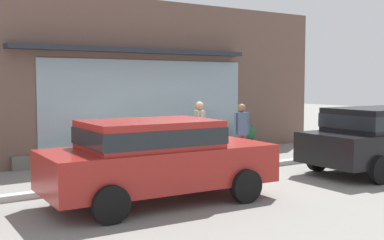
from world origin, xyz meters
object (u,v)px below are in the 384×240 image
object	(u,v)px
pedestrian_with_handbag	(200,129)
parked_car_red	(156,156)
fire_hydrant	(170,151)
pedestrian_passerby	(241,130)
potted_plant_window_center	(166,148)
parked_car_black	(383,136)
potted_plant_window_right	(96,151)
potted_plant_trailing_edge	(129,150)
potted_plant_by_entrance	(247,136)

from	to	relation	value
pedestrian_with_handbag	parked_car_red	bearing A→B (deg)	-33.19
pedestrian_with_handbag	parked_car_red	size ratio (longest dim) A/B	0.39
fire_hydrant	pedestrian_passerby	distance (m)	2.01
potted_plant_window_center	parked_car_black	bearing A→B (deg)	-56.11
pedestrian_with_handbag	pedestrian_passerby	xyz separation A→B (m)	(1.08, -0.39, -0.05)
parked_car_red	potted_plant_window_right	world-z (taller)	parked_car_red
pedestrian_passerby	parked_car_red	bearing A→B (deg)	43.18
pedestrian_with_handbag	potted_plant_window_right	distance (m)	2.75
parked_car_red	potted_plant_trailing_edge	bearing A→B (deg)	72.65
potted_plant_trailing_edge	potted_plant_by_entrance	xyz separation A→B (m)	(4.25, 0.02, 0.10)
potted_plant_trailing_edge	potted_plant_window_center	size ratio (longest dim) A/B	1.08
fire_hydrant	potted_plant_by_entrance	bearing A→B (deg)	19.95
pedestrian_passerby	parked_car_black	xyz separation A→B (m)	(2.26, -2.71, -0.05)
fire_hydrant	pedestrian_passerby	xyz separation A→B (m)	(1.82, -0.67, 0.51)
pedestrian_passerby	potted_plant_by_entrance	distance (m)	2.84
parked_car_red	potted_plant_trailing_edge	xyz separation A→B (m)	(1.59, 4.22, -0.51)
parked_car_red	potted_plant_by_entrance	world-z (taller)	parked_car_red
pedestrian_with_handbag	potted_plant_window_right	bearing A→B (deg)	-108.11
parked_car_black	potted_plant_window_right	bearing A→B (deg)	144.45
parked_car_black	pedestrian_passerby	bearing A→B (deg)	133.26
fire_hydrant	potted_plant_by_entrance	xyz separation A→B (m)	(3.75, 1.36, 0.02)
fire_hydrant	pedestrian_with_handbag	bearing A→B (deg)	-20.45
fire_hydrant	pedestrian_passerby	bearing A→B (deg)	-20.20
potted_plant_window_right	potted_plant_window_center	xyz separation A→B (m)	(2.33, 0.35, -0.12)
potted_plant_trailing_edge	fire_hydrant	bearing A→B (deg)	-69.59
pedestrian_with_handbag	potted_plant_by_entrance	size ratio (longest dim) A/B	1.94
pedestrian_passerby	potted_plant_trailing_edge	world-z (taller)	pedestrian_passerby
parked_car_red	potted_plant_window_center	world-z (taller)	parked_car_red
fire_hydrant	potted_plant_window_right	bearing A→B (deg)	142.94
pedestrian_with_handbag	potted_plant_window_center	distance (m)	1.92
pedestrian_passerby	potted_plant_window_right	distance (m)	3.86
potted_plant_trailing_edge	potted_plant_by_entrance	bearing A→B (deg)	0.27
parked_car_red	potted_plant_by_entrance	size ratio (longest dim) A/B	4.94
fire_hydrant	potted_plant_window_center	distance (m)	1.71
pedestrian_passerby	parked_car_black	world-z (taller)	pedestrian_passerby
parked_car_black	potted_plant_window_center	xyz separation A→B (m)	(-3.29, 4.89, -0.59)
fire_hydrant	potted_plant_by_entrance	distance (m)	3.99
pedestrian_with_handbag	potted_plant_trailing_edge	world-z (taller)	pedestrian_with_handbag
fire_hydrant	potted_plant_window_center	xyz separation A→B (m)	(0.80, 1.51, -0.13)
pedestrian_with_handbag	potted_plant_window_center	bearing A→B (deg)	-167.80
potted_plant_window_center	parked_car_red	bearing A→B (deg)	-123.33
parked_car_black	potted_plant_trailing_edge	distance (m)	6.60
fire_hydrant	parked_car_red	size ratio (longest dim) A/B	0.20
pedestrian_passerby	potted_plant_trailing_edge	bearing A→B (deg)	-27.20
potted_plant_by_entrance	parked_car_black	bearing A→B (deg)	-85.96
parked_car_red	potted_plant_window_center	distance (m)	5.28
parked_car_red	potted_plant_trailing_edge	world-z (taller)	parked_car_red
pedestrian_passerby	potted_plant_window_right	bearing A→B (deg)	-14.88
pedestrian_passerby	potted_plant_by_entrance	xyz separation A→B (m)	(1.93, 2.03, -0.49)
potted_plant_by_entrance	potted_plant_window_center	bearing A→B (deg)	177.08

